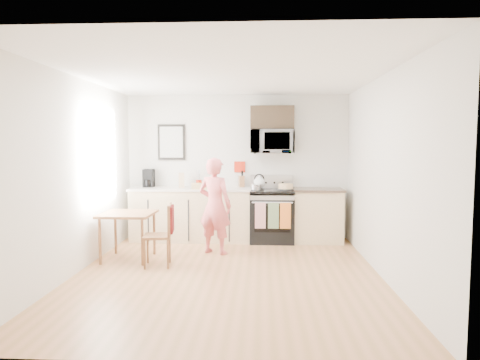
{
  "coord_description": "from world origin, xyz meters",
  "views": [
    {
      "loc": [
        0.45,
        -5.49,
        1.71
      ],
      "look_at": [
        0.12,
        1.0,
        1.17
      ],
      "focal_mm": 32.0,
      "sensor_mm": 36.0,
      "label": 1
    }
  ],
  "objects_px": {
    "chair": "(166,226)",
    "cake": "(286,187)",
    "microwave": "(272,142)",
    "range": "(272,217)",
    "person": "(215,206)",
    "dining_table": "(128,218)"
  },
  "relations": [
    {
      "from": "range",
      "to": "cake",
      "type": "height_order",
      "value": "range"
    },
    {
      "from": "range",
      "to": "dining_table",
      "type": "height_order",
      "value": "range"
    },
    {
      "from": "chair",
      "to": "cake",
      "type": "xyz_separation_m",
      "value": [
        1.76,
        1.55,
        0.41
      ]
    },
    {
      "from": "person",
      "to": "chair",
      "type": "xyz_separation_m",
      "value": [
        -0.61,
        -0.73,
        -0.19
      ]
    },
    {
      "from": "microwave",
      "to": "chair",
      "type": "height_order",
      "value": "microwave"
    },
    {
      "from": "person",
      "to": "dining_table",
      "type": "relative_size",
      "value": 2.02
    },
    {
      "from": "range",
      "to": "chair",
      "type": "height_order",
      "value": "range"
    },
    {
      "from": "dining_table",
      "to": "microwave",
      "type": "bearing_deg",
      "value": 32.92
    },
    {
      "from": "chair",
      "to": "cake",
      "type": "distance_m",
      "value": 2.38
    },
    {
      "from": "chair",
      "to": "cake",
      "type": "bearing_deg",
      "value": 33.93
    },
    {
      "from": "range",
      "to": "person",
      "type": "relative_size",
      "value": 0.77
    },
    {
      "from": "person",
      "to": "cake",
      "type": "relative_size",
      "value": 4.91
    },
    {
      "from": "microwave",
      "to": "person",
      "type": "relative_size",
      "value": 0.5
    },
    {
      "from": "cake",
      "to": "range",
      "type": "bearing_deg",
      "value": 166.0
    },
    {
      "from": "range",
      "to": "person",
      "type": "xyz_separation_m",
      "value": [
        -0.91,
        -0.88,
        0.32
      ]
    },
    {
      "from": "dining_table",
      "to": "chair",
      "type": "distance_m",
      "value": 0.72
    },
    {
      "from": "dining_table",
      "to": "cake",
      "type": "height_order",
      "value": "cake"
    },
    {
      "from": "person",
      "to": "chair",
      "type": "height_order",
      "value": "person"
    },
    {
      "from": "cake",
      "to": "microwave",
      "type": "bearing_deg",
      "value": 145.52
    },
    {
      "from": "microwave",
      "to": "chair",
      "type": "xyz_separation_m",
      "value": [
        -1.52,
        -1.71,
        -1.19
      ]
    },
    {
      "from": "range",
      "to": "person",
      "type": "bearing_deg",
      "value": -135.96
    },
    {
      "from": "chair",
      "to": "microwave",
      "type": "bearing_deg",
      "value": 40.99
    }
  ]
}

